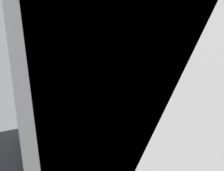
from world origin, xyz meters
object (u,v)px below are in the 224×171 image
object	(u,v)px
vanity_sink_left	(56,123)
vanity_sink_right	(111,113)
toothbrush_cup	(35,103)
soap_dispenser	(121,90)
toilet	(154,104)
shower_tray	(206,99)
folded_hand_towel	(112,98)

from	to	relation	value
vanity_sink_left	vanity_sink_right	xyz separation A→B (m)	(1.08, 0.00, 0.00)
toothbrush_cup	soap_dispenser	world-z (taller)	toothbrush_cup
toilet	shower_tray	world-z (taller)	shower_tray
toilet	folded_hand_towel	world-z (taller)	toilet
vanity_sink_right	toilet	bearing A→B (deg)	-1.02
toothbrush_cup	shower_tray	size ratio (longest dim) A/B	0.11
shower_tray	vanity_sink_right	bearing A→B (deg)	170.40
shower_tray	toothbrush_cup	bearing A→B (deg)	171.79
folded_hand_towel	vanity_sink_right	bearing A→B (deg)	71.71
vanity_sink_right	shower_tray	world-z (taller)	shower_tray
folded_hand_towel	soap_dispenser	bearing A→B (deg)	38.04
soap_dispenser	shower_tray	distance (m)	2.06
shower_tray	soap_dispenser	bearing A→B (deg)	164.70
toothbrush_cup	folded_hand_towel	bearing A→B (deg)	-11.15
vanity_sink_left	toothbrush_cup	bearing A→B (deg)	154.57
toothbrush_cup	vanity_sink_left	bearing A→B (deg)	-25.43
toothbrush_cup	folded_hand_towel	distance (m)	1.36
toilet	vanity_sink_right	bearing A→B (deg)	178.98
toilet	vanity_sink_left	bearing A→B (deg)	179.50
vanity_sink_left	toilet	xyz separation A→B (m)	(2.13, -0.02, 0.01)
vanity_sink_right	toothbrush_cup	distance (m)	1.43
vanity_sink_right	folded_hand_towel	world-z (taller)	folded_hand_towel
vanity_sink_left	soap_dispenser	world-z (taller)	soap_dispenser
vanity_sink_right	vanity_sink_left	bearing A→B (deg)	180.00
toilet	toothbrush_cup	distance (m)	2.46
soap_dispenser	folded_hand_towel	distance (m)	0.45
vanity_sink_right	folded_hand_towel	xyz separation A→B (m)	(-0.04, -0.12, 0.34)
vanity_sink_right	shower_tray	distance (m)	2.30
vanity_sink_left	vanity_sink_right	distance (m)	1.08
toilet	toothbrush_cup	bearing A→B (deg)	176.21
toothbrush_cup	soap_dispenser	bearing A→B (deg)	0.34
soap_dispenser	vanity_sink_right	bearing A→B (deg)	-153.79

